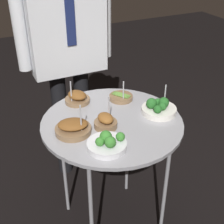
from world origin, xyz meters
TOP-DOWN VIEW (x-y plane):
  - ground_plane at (0.00, 0.00)m, footprint 8.00×8.00m
  - serving_cart at (0.00, 0.00)m, footprint 0.70×0.70m
  - bowl_roast_mid_left at (-0.05, -0.04)m, footprint 0.11×0.11m
  - bowl_broccoli_front_right at (0.25, -0.04)m, footprint 0.18×0.18m
  - bowl_asparagus_far_rim at (0.14, 0.18)m, footprint 0.13×0.13m
  - bowl_broccoli_front_center at (-0.11, -0.19)m, footprint 0.17×0.17m
  - bowl_roast_mid_right at (-0.09, 0.25)m, footprint 0.14×0.14m
  - bowl_roast_back_right at (-0.21, -0.01)m, footprint 0.17×0.17m
  - waiter_figure at (-0.03, 0.58)m, footprint 0.59×0.22m

SIDE VIEW (x-z plane):
  - ground_plane at x=0.00m, z-range 0.00..0.00m
  - serving_cart at x=0.00m, z-range 0.32..1.06m
  - bowl_asparagus_far_rim at x=0.14m, z-range 0.69..0.81m
  - bowl_broccoli_front_center at x=-0.11m, z-range 0.72..0.81m
  - bowl_roast_back_right at x=-0.21m, z-range 0.69..0.84m
  - bowl_roast_mid_right at x=-0.09m, z-range 0.70..0.83m
  - bowl_broccoli_front_right at x=0.25m, z-range 0.70..0.84m
  - bowl_roast_mid_left at x=-0.05m, z-range 0.69..0.84m
  - waiter_figure at x=-0.03m, z-range 0.21..1.81m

